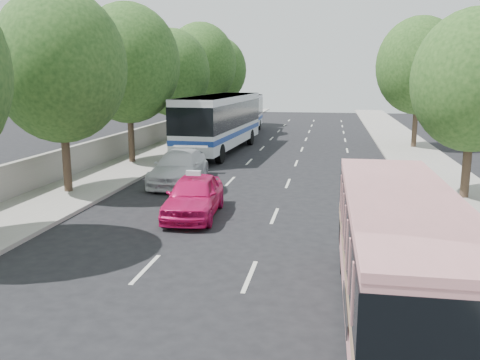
% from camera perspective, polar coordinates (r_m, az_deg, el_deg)
% --- Properties ---
extents(ground, '(120.00, 120.00, 0.00)m').
position_cam_1_polar(ground, '(15.68, -1.39, -7.77)').
color(ground, black).
rests_on(ground, ground).
extents(sidewalk_left, '(4.00, 90.00, 0.15)m').
position_cam_1_polar(sidewalk_left, '(36.71, -8.21, 3.48)').
color(sidewalk_left, '#9E998E').
rests_on(sidewalk_left, ground).
extents(sidewalk_right, '(4.00, 90.00, 0.12)m').
position_cam_1_polar(sidewalk_right, '(35.31, 19.03, 2.61)').
color(sidewalk_right, '#9E998E').
rests_on(sidewalk_right, ground).
extents(low_wall, '(0.30, 90.00, 1.50)m').
position_cam_1_polar(low_wall, '(37.20, -10.89, 4.78)').
color(low_wall, '#9E998E').
rests_on(low_wall, sidewalk_left).
extents(tree_left_b, '(5.70, 5.70, 8.88)m').
position_cam_1_polar(tree_left_b, '(23.40, -19.50, 12.48)').
color(tree_left_b, '#38281E').
rests_on(tree_left_b, ground).
extents(tree_left_c, '(6.00, 6.00, 9.35)m').
position_cam_1_polar(tree_left_c, '(30.72, -12.39, 13.08)').
color(tree_left_c, '#38281E').
rests_on(tree_left_c, ground).
extents(tree_left_d, '(5.52, 5.52, 8.60)m').
position_cam_1_polar(tree_left_d, '(38.20, -7.56, 12.17)').
color(tree_left_d, '#38281E').
rests_on(tree_left_d, ground).
extents(tree_left_e, '(6.30, 6.30, 9.82)m').
position_cam_1_polar(tree_left_e, '(45.88, -4.38, 13.13)').
color(tree_left_e, '#38281E').
rests_on(tree_left_e, ground).
extents(tree_left_f, '(5.88, 5.88, 9.16)m').
position_cam_1_polar(tree_left_f, '(53.70, -2.41, 12.47)').
color(tree_left_f, '#38281E').
rests_on(tree_left_f, ground).
extents(tree_right_near, '(5.10, 5.10, 7.95)m').
position_cam_1_polar(tree_right_near, '(23.17, 25.08, 10.55)').
color(tree_right_near, '#38281E').
rests_on(tree_right_near, ground).
extents(tree_right_far, '(6.00, 6.00, 9.35)m').
position_cam_1_polar(tree_right_far, '(38.93, 19.61, 12.33)').
color(tree_right_far, '#38281E').
rests_on(tree_right_far, ground).
extents(pink_bus, '(2.34, 8.92, 2.84)m').
position_cam_1_polar(pink_bus, '(11.14, 17.52, -6.93)').
color(pink_bus, pink).
rests_on(pink_bus, ground).
extents(pink_taxi, '(2.16, 4.71, 1.56)m').
position_cam_1_polar(pink_taxi, '(19.16, -5.20, -1.78)').
color(pink_taxi, '#D0125A').
rests_on(pink_taxi, ground).
extents(white_pickup, '(2.52, 5.57, 1.58)m').
position_cam_1_polar(white_pickup, '(25.13, -6.83, 1.42)').
color(white_pickup, silver).
rests_on(white_pickup, ground).
extents(tour_coach_front, '(3.53, 13.11, 3.88)m').
position_cam_1_polar(tour_coach_front, '(35.09, -2.23, 6.93)').
color(tour_coach_front, silver).
rests_on(tour_coach_front, ground).
extents(tour_coach_rear, '(2.84, 11.42, 3.39)m').
position_cam_1_polar(tour_coach_rear, '(46.10, 0.35, 7.70)').
color(tour_coach_rear, silver).
rests_on(tour_coach_rear, ground).
extents(taxi_roof_sign, '(0.56, 0.22, 0.18)m').
position_cam_1_polar(taxi_roof_sign, '(18.98, -5.25, 0.78)').
color(taxi_roof_sign, silver).
rests_on(taxi_roof_sign, pink_taxi).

